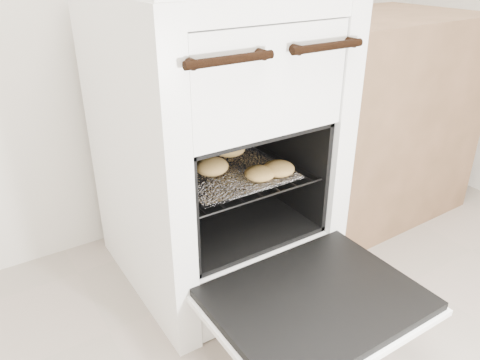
{
  "coord_description": "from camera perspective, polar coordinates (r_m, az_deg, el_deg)",
  "views": [
    {
      "loc": [
        -0.58,
        -0.09,
        1.06
      ],
      "look_at": [
        0.12,
        1.0,
        0.42
      ],
      "focal_mm": 35.0,
      "sensor_mm": 36.0,
      "label": 1
    }
  ],
  "objects": [
    {
      "name": "oven_door",
      "position": [
        1.31,
        9.24,
        -14.44
      ],
      "size": [
        0.56,
        0.44,
        0.04
      ],
      "color": "black",
      "rests_on": "stove"
    },
    {
      "name": "oven_rack",
      "position": [
        1.51,
        -1.72,
        1.03
      ],
      "size": [
        0.46,
        0.44,
        0.01
      ],
      "color": "black",
      "rests_on": "stove"
    },
    {
      "name": "baked_rolls",
      "position": [
        1.49,
        -0.02,
        2.23
      ],
      "size": [
        0.31,
        0.36,
        0.05
      ],
      "color": "#B78A49",
      "rests_on": "foil_sheet"
    },
    {
      "name": "stove",
      "position": [
        1.54,
        -3.09,
        3.85
      ],
      "size": [
        0.63,
        0.7,
        0.96
      ],
      "color": "white",
      "rests_on": "ground"
    },
    {
      "name": "counter",
      "position": [
        2.05,
        15.04,
        7.25
      ],
      "size": [
        0.85,
        0.57,
        0.83
      ],
      "primitive_type": "cube",
      "rotation": [
        0.0,
        0.0,
        0.02
      ],
      "color": "brown",
      "rests_on": "ground"
    },
    {
      "name": "foil_sheet",
      "position": [
        1.49,
        -1.31,
        0.96
      ],
      "size": [
        0.35,
        0.31,
        0.01
      ],
      "primitive_type": "cube",
      "color": "white",
      "rests_on": "oven_rack"
    }
  ]
}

